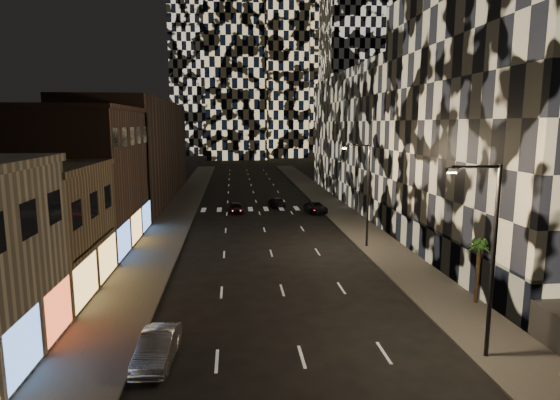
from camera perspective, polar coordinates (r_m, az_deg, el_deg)
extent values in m
cube|color=#47443F|center=(60.83, -12.13, -1.17)|extent=(4.00, 120.00, 0.15)
cube|color=#47443F|center=(61.83, 6.62, -0.85)|extent=(4.00, 120.00, 0.15)
cube|color=#4C4C47|center=(60.62, -10.15, -1.14)|extent=(0.20, 120.00, 0.15)
cube|color=#4C4C47|center=(61.42, 4.71, -0.89)|extent=(0.20, 120.00, 0.15)
cube|color=#796649|center=(34.19, -29.63, -3.61)|extent=(10.00, 10.00, 8.00)
cube|color=#50382D|center=(45.42, -23.52, 2.31)|extent=(10.00, 15.00, 12.00)
cube|color=#50382D|center=(70.94, -17.08, 5.74)|extent=(10.00, 40.00, 14.00)
cube|color=#232326|center=(41.05, 28.85, 8.28)|extent=(16.00, 25.00, 22.00)
cube|color=#383838|center=(38.44, 18.18, -5.35)|extent=(0.60, 25.00, 3.00)
cube|color=#232326|center=(70.37, 13.58, 7.49)|extent=(16.00, 40.00, 18.00)
cube|color=black|center=(153.86, -5.56, 23.03)|extent=(18.00, 18.00, 95.00)
cylinder|color=black|center=(23.53, 24.51, -7.01)|extent=(0.20, 0.20, 9.00)
cylinder|color=black|center=(22.21, 22.82, 3.74)|extent=(2.20, 0.14, 0.14)
cube|color=black|center=(21.72, 20.24, 3.47)|extent=(0.50, 0.25, 0.18)
cube|color=#FFEAB2|center=(21.73, 20.22, 3.15)|extent=(0.35, 0.18, 0.06)
cylinder|color=black|center=(41.61, 10.68, 0.48)|extent=(0.20, 0.20, 9.00)
cylinder|color=black|center=(40.88, 9.38, 6.56)|extent=(2.20, 0.14, 0.14)
cube|color=black|center=(40.62, 7.87, 6.41)|extent=(0.50, 0.25, 0.18)
cube|color=#FFEAB2|center=(40.62, 7.86, 6.24)|extent=(0.35, 0.18, 0.06)
imported|color=#96969B|center=(23.27, -14.74, -17.05)|extent=(1.81, 4.41, 1.42)
imported|color=black|center=(58.15, -5.33, -0.92)|extent=(1.86, 3.84, 1.26)
imported|color=black|center=(62.14, -0.37, -0.24)|extent=(2.17, 4.36, 1.22)
imported|color=black|center=(58.15, 4.39, -0.89)|extent=(2.55, 4.85, 1.30)
cylinder|color=#47331E|center=(31.00, 22.93, -8.45)|extent=(0.26, 0.26, 3.42)
sphere|color=#224A1A|center=(30.51, 23.15, -5.09)|extent=(0.75, 0.75, 0.75)
cone|color=#224A1A|center=(30.57, 23.64, -5.20)|extent=(1.50, 0.73, 0.90)
cone|color=#224A1A|center=(30.75, 23.38, -5.10)|extent=(1.40, 1.07, 0.90)
cone|color=#224A1A|center=(30.76, 22.94, -5.07)|extent=(0.42, 1.50, 0.90)
cone|color=#224A1A|center=(30.58, 22.66, -5.13)|extent=(1.28, 1.24, 0.90)
cone|color=#224A1A|center=(30.36, 22.74, -5.24)|extent=(1.51, 0.50, 0.90)
cone|color=#224A1A|center=(30.26, 23.13, -5.31)|extent=(1.01, 1.43, 0.90)
cone|color=#224A1A|center=(30.36, 23.53, -5.29)|extent=(0.81, 1.49, 0.90)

